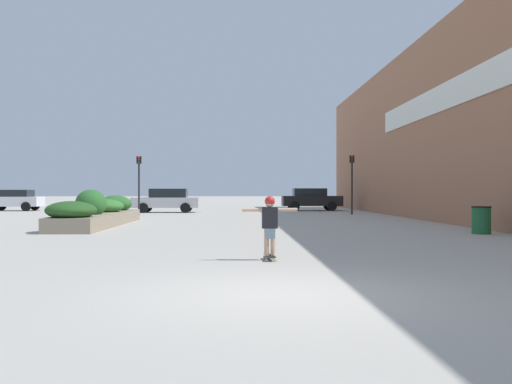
# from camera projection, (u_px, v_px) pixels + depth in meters

# --- Properties ---
(ground_plane) EXTENTS (300.00, 300.00, 0.00)m
(ground_plane) POSITION_uv_depth(u_px,v_px,m) (279.00, 293.00, 8.02)
(ground_plane) COLOR #ADA89E
(building_wall_right) EXTENTS (0.67, 49.35, 9.16)m
(building_wall_right) POSITION_uv_depth(u_px,v_px,m) (433.00, 126.00, 27.51)
(building_wall_right) COLOR #9E6647
(building_wall_right) RESTS_ON ground_plane
(planter_box) EXTENTS (1.79, 9.78, 1.50)m
(planter_box) POSITION_uv_depth(u_px,v_px,m) (98.00, 213.00, 23.75)
(planter_box) COLOR gray
(planter_box) RESTS_ON ground_plane
(skateboard) EXTENTS (0.25, 0.67, 0.09)m
(skateboard) POSITION_uv_depth(u_px,v_px,m) (270.00, 257.00, 11.90)
(skateboard) COLOR black
(skateboard) RESTS_ON ground_plane
(skateboarder) EXTENTS (1.16, 0.21, 1.24)m
(skateboarder) POSITION_uv_depth(u_px,v_px,m) (270.00, 220.00, 11.90)
(skateboarder) COLOR tan
(skateboarder) RESTS_ON skateboard
(trash_bin) EXTENTS (0.65, 0.65, 0.93)m
(trash_bin) POSITION_uv_depth(u_px,v_px,m) (481.00, 220.00, 19.13)
(trash_bin) COLOR #1E5B33
(trash_bin) RESTS_ON ground_plane
(car_leftmost) EXTENTS (4.35, 1.94, 1.64)m
(car_leftmost) POSITION_uv_depth(u_px,v_px,m) (311.00, 199.00, 41.98)
(car_leftmost) COLOR black
(car_leftmost) RESTS_ON ground_plane
(car_center_left) EXTENTS (3.96, 2.04, 1.54)m
(car_center_left) POSITION_uv_depth(u_px,v_px,m) (14.00, 200.00, 41.65)
(car_center_left) COLOR silver
(car_center_left) RESTS_ON ground_plane
(car_center_right) EXTENTS (4.46, 1.93, 1.60)m
(car_center_right) POSITION_uv_depth(u_px,v_px,m) (167.00, 200.00, 38.42)
(car_center_right) COLOR #BCBCC1
(car_center_right) RESTS_ON ground_plane
(car_rightmost) EXTENTS (4.06, 2.02, 1.63)m
(car_rightmost) POSITION_uv_depth(u_px,v_px,m) (488.00, 199.00, 43.23)
(car_rightmost) COLOR navy
(car_rightmost) RESTS_ON ground_plane
(traffic_light_left) EXTENTS (0.28, 0.30, 3.57)m
(traffic_light_left) POSITION_uv_depth(u_px,v_px,m) (139.00, 175.00, 34.81)
(traffic_light_left) COLOR black
(traffic_light_left) RESTS_ON ground_plane
(traffic_light_right) EXTENTS (0.28, 0.30, 3.64)m
(traffic_light_right) POSITION_uv_depth(u_px,v_px,m) (352.00, 174.00, 34.94)
(traffic_light_right) COLOR black
(traffic_light_right) RESTS_ON ground_plane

